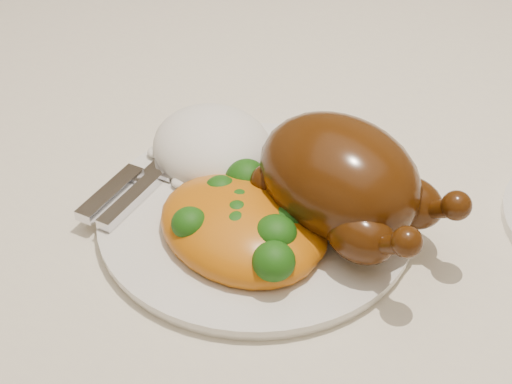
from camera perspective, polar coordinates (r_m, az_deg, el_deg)
The scene contains 7 objects.
dining_table at distance 0.81m, azimuth -0.15°, elevation 0.52°, with size 1.60×0.90×0.76m.
tablecloth at distance 0.77m, azimuth -0.16°, elevation 4.80°, with size 1.73×1.03×0.18m.
dinner_plate at distance 0.61m, azimuth -0.00°, elevation -1.89°, with size 0.26×0.26×0.01m, color silver.
roast_chicken at distance 0.57m, azimuth 6.92°, elevation 1.03°, with size 0.19×0.14×0.09m.
rice_mound at distance 0.66m, azimuth -3.53°, elevation 3.63°, with size 0.15×0.15×0.06m.
mac_and_cheese at distance 0.57m, azimuth -0.82°, elevation -2.73°, with size 0.16×0.13×0.05m.
cutlery at distance 0.63m, azimuth -9.10°, elevation 0.89°, with size 0.05×0.19×0.01m.
Camera 1 is at (0.38, -0.52, 1.17)m, focal length 50.00 mm.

